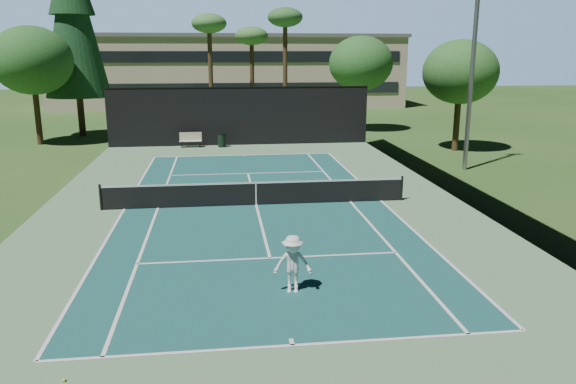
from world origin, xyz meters
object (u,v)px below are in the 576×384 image
tennis_ball_a (64,380)px  tennis_ball_b (199,192)px  tennis_net (256,193)px  trash_bin (222,140)px  player (293,264)px  tennis_ball_d (177,194)px  tennis_ball_c (307,190)px  park_bench (191,139)px

tennis_ball_a → tennis_ball_b: (2.18, 15.32, -0.01)m
tennis_net → tennis_ball_a: bearing=-110.3°
trash_bin → player: bearing=-86.0°
tennis_ball_b → tennis_ball_d: bearing=-158.8°
player → tennis_ball_b: player is taller
player → tennis_ball_b: (-2.90, 11.61, -0.78)m
tennis_ball_b → tennis_ball_c: size_ratio=0.89×
tennis_net → tennis_ball_c: (2.55, 2.34, -0.52)m
tennis_ball_c → tennis_net: bearing=-137.4°
tennis_ball_c → park_bench: 14.39m
tennis_net → tennis_ball_d: size_ratio=177.16×
player → tennis_ball_c: player is taller
park_bench → tennis_net: bearing=-77.5°
tennis_net → player: bearing=-87.5°
player → tennis_ball_c: bearing=87.4°
tennis_ball_d → trash_bin: size_ratio=0.08×
tennis_ball_c → tennis_ball_d: size_ratio=0.90×
tennis_net → player: (0.39, -9.01, 0.25)m
tennis_net → trash_bin: size_ratio=13.65×
tennis_ball_b → trash_bin: trash_bin is taller
tennis_ball_c → park_bench: (-5.96, 13.09, 0.51)m
tennis_ball_a → tennis_ball_c: size_ratio=1.20×
tennis_net → tennis_ball_c: bearing=42.6°
player → trash_bin: bearing=102.1°
player → tennis_ball_d: (-3.84, 11.25, -0.77)m
player → park_bench: size_ratio=1.08×
player → tennis_ball_a: (-5.08, -3.70, -0.77)m
tennis_ball_a → trash_bin: (3.38, 27.96, 0.44)m
park_bench → trash_bin: size_ratio=1.59×
tennis_ball_b → park_bench: bearing=94.0°
tennis_ball_c → park_bench: park_bench is taller
tennis_net → park_bench: tennis_net is taller
tennis_ball_c → trash_bin: size_ratio=0.07×
tennis_ball_b → tennis_ball_c: tennis_ball_c is taller
tennis_net → tennis_ball_d: (-3.46, 2.24, -0.52)m
park_bench → tennis_ball_c: bearing=-65.5°
tennis_ball_a → trash_bin: 28.17m
tennis_net → tennis_ball_d: 4.15m
tennis_ball_d → tennis_ball_a: bearing=-94.7°
tennis_net → park_bench: size_ratio=8.60×
player → tennis_ball_d: player is taller
tennis_ball_d → trash_bin: trash_bin is taller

